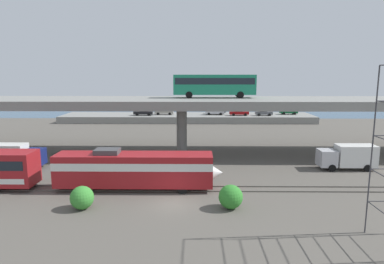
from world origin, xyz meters
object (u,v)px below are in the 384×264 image
parked_car_5 (214,112)px  transit_bus_on_overpass (214,84)px  parked_car_2 (143,112)px  train_locomotive (142,168)px  service_truck_east (348,156)px  parked_car_0 (239,112)px  parked_car_3 (164,112)px  service_truck_west (14,155)px  parked_car_1 (264,112)px  parked_car_6 (289,111)px  parked_car_4 (216,111)px

parked_car_5 → transit_bus_on_overpass: bearing=-93.2°
transit_bus_on_overpass → parked_car_5: (1.81, 32.81, -7.75)m
parked_car_2 → parked_car_5: same height
train_locomotive → service_truck_east: (24.11, 7.65, -0.55)m
parked_car_0 → parked_car_3: same height
transit_bus_on_overpass → parked_car_0: 33.29m
service_truck_west → parked_car_3: 45.47m
parked_car_2 → train_locomotive: bearing=98.5°
transit_bus_on_overpass → parked_car_1: transit_bus_on_overpass is taller
service_truck_east → parked_car_0: (-8.33, 41.46, 0.75)m
parked_car_3 → parked_car_5: bearing=-1.1°
parked_car_0 → transit_bus_on_overpass: bearing=-103.7°
parked_car_5 → parked_car_6: size_ratio=1.08×
parked_car_1 → parked_car_2: size_ratio=0.89×
service_truck_west → parked_car_4: 52.79m
service_truck_east → parked_car_5: 45.11m
train_locomotive → service_truck_west: (-17.12, 7.65, -0.55)m
train_locomotive → parked_car_3: size_ratio=3.65×
service_truck_east → parked_car_2: 51.99m
transit_bus_on_overpass → parked_car_1: 34.92m
parked_car_1 → parked_car_4: bearing=161.6°
service_truck_west → parked_car_1: size_ratio=1.68×
train_locomotive → parked_car_5: 51.44m
service_truck_east → parked_car_6: (4.33, 43.96, 0.74)m
parked_car_6 → transit_bus_on_overpass: bearing=59.1°
train_locomotive → parked_car_1: 53.48m
service_truck_west → transit_bus_on_overpass: bearing=21.6°
train_locomotive → service_truck_east: train_locomotive is taller
service_truck_west → parked_car_3: (14.64, 43.05, 0.74)m
transit_bus_on_overpass → service_truck_west: size_ratio=1.76×
service_truck_east → parked_car_4: (-13.54, 44.93, 0.74)m
parked_car_0 → parked_car_6: (12.66, 2.50, -0.00)m
train_locomotive → service_truck_west: bearing=155.9°
parked_car_0 → parked_car_6: 12.90m
parked_car_1 → parked_car_0: bearing=177.8°
parked_car_5 → parked_car_6: bearing=3.5°
parked_car_4 → parked_car_6: size_ratio=1.06×
parked_car_4 → train_locomotive: bearing=78.6°
parked_car_2 → parked_car_6: bearing=-175.9°
parked_car_0 → parked_car_2: 23.09m
transit_bus_on_overpass → parked_car_2: 35.84m
service_truck_east → parked_car_3: size_ratio=1.48×
parked_car_0 → parked_car_6: same height
parked_car_0 → parked_car_2: size_ratio=1.01×
parked_car_1 → parked_car_5: same height
train_locomotive → service_truck_east: 25.30m
parked_car_4 → service_truck_west: bearing=58.3°
parked_car_5 → parked_car_0: bearing=-13.1°
parked_car_2 → parked_car_4: bearing=-168.9°
train_locomotive → transit_bus_on_overpass: transit_bus_on_overpass is taller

